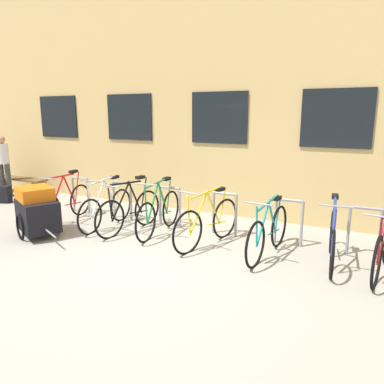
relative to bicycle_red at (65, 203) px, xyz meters
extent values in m
plane|color=#9E998E|center=(2.73, -1.23, -0.39)|extent=(42.00, 42.00, 0.00)
cube|color=tan|center=(2.73, 5.96, 2.71)|extent=(28.00, 7.98, 6.21)
cube|color=black|center=(-2.07, 1.95, 1.79)|extent=(1.30, 0.04, 1.11)
cube|color=black|center=(0.33, 1.95, 1.79)|extent=(1.30, 0.04, 1.11)
cube|color=black|center=(2.73, 1.95, 1.79)|extent=(1.30, 0.04, 1.11)
cube|color=black|center=(5.13, 1.95, 1.79)|extent=(1.30, 0.04, 1.11)
cylinder|color=gray|center=(-0.42, 0.67, 0.01)|extent=(0.05, 0.05, 0.81)
cylinder|color=gray|center=(0.04, 0.67, 0.01)|extent=(0.05, 0.05, 0.81)
cylinder|color=gray|center=(-0.19, 0.67, 0.41)|extent=(0.46, 0.05, 0.05)
cylinder|color=gray|center=(0.78, 0.67, 0.01)|extent=(0.05, 0.05, 0.81)
cylinder|color=gray|center=(1.24, 0.67, 0.01)|extent=(0.05, 0.05, 0.81)
cylinder|color=gray|center=(1.01, 0.67, 0.41)|extent=(0.46, 0.05, 0.05)
cylinder|color=gray|center=(1.98, 0.67, 0.01)|extent=(0.05, 0.05, 0.81)
cylinder|color=gray|center=(2.44, 0.67, 0.01)|extent=(0.05, 0.05, 0.81)
cylinder|color=gray|center=(2.21, 0.67, 0.41)|extent=(0.46, 0.05, 0.05)
cylinder|color=gray|center=(3.18, 0.67, 0.01)|extent=(0.05, 0.05, 0.81)
cylinder|color=gray|center=(3.64, 0.67, 0.01)|extent=(0.05, 0.05, 0.81)
cylinder|color=gray|center=(3.41, 0.67, 0.41)|extent=(0.46, 0.05, 0.05)
cylinder|color=gray|center=(4.38, 0.67, 0.01)|extent=(0.05, 0.05, 0.81)
cylinder|color=gray|center=(4.84, 0.67, 0.01)|extent=(0.05, 0.05, 0.81)
cylinder|color=gray|center=(4.61, 0.67, 0.41)|extent=(0.46, 0.05, 0.05)
cylinder|color=gray|center=(5.58, 0.67, 0.01)|extent=(0.05, 0.05, 0.81)
cylinder|color=gray|center=(6.04, 0.67, 0.01)|extent=(0.05, 0.05, 0.81)
cylinder|color=gray|center=(5.81, 0.67, 0.41)|extent=(0.46, 0.05, 0.05)
torus|color=black|center=(-0.06, 0.52, -0.06)|extent=(0.12, 0.72, 0.72)
torus|color=black|center=(0.06, -0.52, -0.06)|extent=(0.12, 0.72, 0.72)
cylinder|color=red|center=(0.03, -0.24, 0.24)|extent=(0.09, 0.50, 0.70)
cylinder|color=red|center=(-0.02, 0.17, 0.25)|extent=(0.08, 0.38, 0.72)
cylinder|color=red|center=(0.01, -0.07, 0.59)|extent=(0.13, 0.82, 0.06)
cylinder|color=red|center=(-0.03, 0.26, -0.08)|extent=(0.08, 0.52, 0.07)
cylinder|color=red|center=(-0.05, 0.43, 0.27)|extent=(0.05, 0.20, 0.66)
cylinder|color=red|center=(0.06, -0.50, 0.26)|extent=(0.04, 0.08, 0.63)
cube|color=black|center=(-0.04, 0.34, 0.63)|extent=(0.12, 0.21, 0.06)
cylinder|color=gray|center=(0.05, -0.47, 0.61)|extent=(0.44, 0.08, 0.03)
torus|color=black|center=(4.47, 0.56, -0.05)|extent=(0.11, 0.73, 0.73)
torus|color=black|center=(4.37, -0.50, -0.05)|extent=(0.11, 0.73, 0.73)
cylinder|color=teal|center=(4.40, -0.21, 0.22)|extent=(0.08, 0.51, 0.67)
cylinder|color=teal|center=(4.44, 0.20, 0.18)|extent=(0.07, 0.39, 0.58)
cylinder|color=teal|center=(4.42, -0.04, 0.51)|extent=(0.12, 0.84, 0.12)
cylinder|color=teal|center=(4.45, 0.29, -0.07)|extent=(0.07, 0.54, 0.08)
cylinder|color=teal|center=(4.46, 0.47, 0.21)|extent=(0.04, 0.20, 0.52)
cylinder|color=teal|center=(4.37, -0.48, 0.25)|extent=(0.04, 0.08, 0.60)
cube|color=black|center=(4.46, 0.38, 0.49)|extent=(0.12, 0.21, 0.06)
cylinder|color=gray|center=(4.38, -0.45, 0.58)|extent=(0.44, 0.07, 0.03)
torus|color=black|center=(2.19, 0.74, -0.04)|extent=(0.10, 0.75, 0.75)
torus|color=black|center=(2.28, -0.32, -0.04)|extent=(0.10, 0.75, 0.75)
cylinder|color=#1E7238|center=(2.26, -0.03, 0.26)|extent=(0.08, 0.51, 0.73)
cylinder|color=#1E7238|center=(2.22, 0.39, 0.24)|extent=(0.07, 0.38, 0.69)
cylinder|color=#1E7238|center=(2.24, 0.15, 0.60)|extent=(0.10, 0.83, 0.07)
cylinder|color=#1E7238|center=(2.22, 0.48, -0.07)|extent=(0.07, 0.53, 0.08)
cylinder|color=#1E7238|center=(2.20, 0.65, 0.27)|extent=(0.04, 0.20, 0.63)
cylinder|color=#1E7238|center=(2.28, -0.29, 0.29)|extent=(0.03, 0.08, 0.66)
cube|color=black|center=(2.21, 0.56, 0.61)|extent=(0.12, 0.21, 0.06)
cylinder|color=gray|center=(2.28, -0.27, 0.65)|extent=(0.44, 0.06, 0.03)
torus|color=black|center=(5.33, 0.70, -0.06)|extent=(0.12, 0.72, 0.72)
torus|color=black|center=(5.44, -0.36, -0.06)|extent=(0.12, 0.72, 0.72)
cylinder|color=#233893|center=(5.41, -0.07, 0.25)|extent=(0.09, 0.51, 0.73)
cylinder|color=#233893|center=(5.36, 0.34, 0.23)|extent=(0.08, 0.38, 0.68)
cylinder|color=#233893|center=(5.39, 0.11, 0.58)|extent=(0.13, 0.83, 0.08)
cylinder|color=#233893|center=(5.35, 0.43, -0.08)|extent=(0.08, 0.53, 0.07)
cylinder|color=#233893|center=(5.34, 0.61, 0.25)|extent=(0.05, 0.20, 0.62)
cylinder|color=#233893|center=(5.44, -0.33, 0.27)|extent=(0.04, 0.08, 0.66)
cube|color=black|center=(5.35, 0.52, 0.59)|extent=(0.12, 0.21, 0.06)
cylinder|color=gray|center=(5.44, -0.31, 0.63)|extent=(0.44, 0.07, 0.03)
torus|color=black|center=(1.05, 0.57, -0.06)|extent=(0.07, 0.71, 0.71)
torus|color=black|center=(1.09, -0.44, -0.06)|extent=(0.07, 0.71, 0.71)
cylinder|color=silver|center=(1.08, -0.17, 0.25)|extent=(0.05, 0.49, 0.73)
cylinder|color=silver|center=(1.06, 0.22, 0.22)|extent=(0.05, 0.36, 0.68)
cylinder|color=silver|center=(1.07, 0.00, 0.58)|extent=(0.06, 0.78, 0.09)
cylinder|color=silver|center=(1.06, 0.31, -0.09)|extent=(0.04, 0.51, 0.07)
cylinder|color=silver|center=(1.05, 0.48, 0.25)|extent=(0.03, 0.20, 0.62)
cylinder|color=silver|center=(1.08, -0.42, 0.27)|extent=(0.03, 0.08, 0.67)
cube|color=black|center=(1.06, 0.39, 0.58)|extent=(0.11, 0.20, 0.06)
cylinder|color=gray|center=(1.08, -0.39, 0.64)|extent=(0.44, 0.04, 0.03)
torus|color=black|center=(3.46, 0.56, -0.04)|extent=(0.21, 0.74, 0.75)
torus|color=black|center=(3.22, -0.48, -0.04)|extent=(0.21, 0.74, 0.75)
cylinder|color=yellow|center=(3.29, -0.20, 0.25)|extent=(0.15, 0.51, 0.70)
cylinder|color=yellow|center=(3.38, 0.21, 0.21)|extent=(0.12, 0.38, 0.63)
cylinder|color=yellow|center=(3.33, -0.02, 0.55)|extent=(0.23, 0.83, 0.11)
cylinder|color=yellow|center=(3.40, 0.30, -0.06)|extent=(0.15, 0.53, 0.08)
cylinder|color=yellow|center=(3.44, 0.47, 0.24)|extent=(0.07, 0.20, 0.57)
cylinder|color=yellow|center=(3.22, -0.46, 0.28)|extent=(0.05, 0.08, 0.63)
cube|color=black|center=(3.42, 0.38, 0.55)|extent=(0.14, 0.22, 0.06)
cylinder|color=gray|center=(3.23, -0.43, 0.62)|extent=(0.43, 0.13, 0.03)
torus|color=black|center=(6.00, -0.43, -0.04)|extent=(0.14, 0.74, 0.74)
cylinder|color=maroon|center=(6.04, -0.14, 0.22)|extent=(0.11, 0.51, 0.66)
cylinder|color=maroon|center=(6.01, -0.41, 0.25)|extent=(0.04, 0.08, 0.59)
cylinder|color=gray|center=(6.01, -0.38, 0.57)|extent=(0.44, 0.09, 0.03)
torus|color=black|center=(1.72, 0.57, -0.04)|extent=(0.14, 0.74, 0.74)
torus|color=black|center=(1.58, -0.46, -0.04)|extent=(0.14, 0.74, 0.74)
cylinder|color=black|center=(1.62, -0.18, 0.23)|extent=(0.10, 0.50, 0.67)
cylinder|color=black|center=(1.68, 0.22, 0.25)|extent=(0.09, 0.37, 0.71)
cylinder|color=black|center=(1.64, -0.01, 0.58)|extent=(0.15, 0.80, 0.08)
cylinder|color=black|center=(1.69, 0.31, -0.07)|extent=(0.10, 0.52, 0.08)
cylinder|color=black|center=(1.71, 0.48, 0.28)|extent=(0.05, 0.20, 0.65)
cylinder|color=black|center=(1.58, -0.43, 0.25)|extent=(0.04, 0.08, 0.60)
cube|color=black|center=(1.70, 0.39, 0.63)|extent=(0.13, 0.21, 0.06)
cylinder|color=gray|center=(1.59, -0.41, 0.58)|extent=(0.44, 0.09, 0.03)
cube|color=black|center=(0.29, -0.96, 0.01)|extent=(1.07, 0.93, 0.56)
cube|color=orange|center=(0.21, -0.92, 0.41)|extent=(0.86, 0.81, 0.24)
torus|color=black|center=(0.43, -0.67, -0.17)|extent=(0.46, 0.25, 0.49)
torus|color=black|center=(0.15, -1.26, -0.17)|extent=(0.46, 0.25, 0.49)
cylinder|color=gray|center=(0.94, -1.28, -0.16)|extent=(0.51, 0.27, 0.03)
cube|color=brown|center=(-3.23, 1.42, 0.04)|extent=(1.88, 0.40, 0.05)
cube|color=brown|center=(-3.99, 1.42, -0.19)|extent=(0.08, 0.36, 0.41)
cube|color=brown|center=(-2.48, 1.42, -0.19)|extent=(0.08, 0.36, 0.41)
cylinder|color=#3F3F42|center=(-3.41, 1.00, 0.06)|extent=(0.14, 0.14, 0.91)
cylinder|color=#3F3F42|center=(-3.19, 1.04, 0.06)|extent=(0.14, 0.14, 0.91)
cylinder|color=silver|center=(-3.30, 1.02, 0.79)|extent=(0.32, 0.32, 0.55)
sphere|color=tan|center=(-3.30, 1.02, 1.18)|extent=(0.22, 0.22, 0.22)
cube|color=black|center=(-2.61, 0.46, -0.17)|extent=(0.33, 0.28, 0.44)
camera|label=1|loc=(5.83, -5.52, 1.88)|focal=33.89mm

